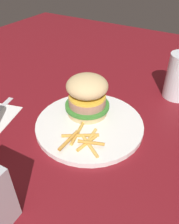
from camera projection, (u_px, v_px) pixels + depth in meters
The scene contains 4 objects.
ground_plane at pixel (89, 131), 0.52m from camera, with size 1.60×1.60×0.00m, color maroon.
plate at pixel (90, 124), 0.53m from camera, with size 0.25×0.25×0.01m, color white.
sandwich at pixel (87, 95), 0.53m from camera, with size 0.11×0.11×0.10m.
fries_pile at pixel (83, 139), 0.48m from camera, with size 0.11×0.10×0.01m.
Camera 1 is at (-0.34, -0.20, 0.35)m, focal length 36.57 mm.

